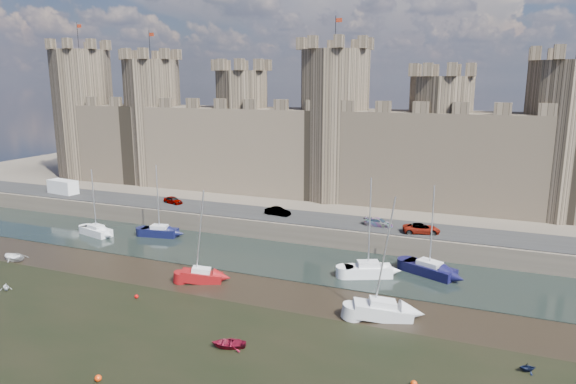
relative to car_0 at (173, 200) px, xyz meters
name	(u,v)px	position (x,y,z in m)	size (l,w,h in m)	color
ground	(131,350)	(19.19, -34.33, -3.07)	(160.00, 160.00, 0.00)	black
water_channel	(259,256)	(19.19, -10.33, -3.03)	(160.00, 12.00, 0.08)	black
quay	(341,189)	(19.19, 25.67, -1.82)	(160.00, 60.00, 2.50)	#4C443A
road	(289,216)	(19.19, -0.33, -0.52)	(160.00, 7.00, 0.10)	black
castle	(318,140)	(18.55, 13.67, 8.60)	(108.50, 11.00, 29.00)	#42382B
car_0	(173,200)	(0.00, 0.00, 0.00)	(1.35, 3.36, 1.15)	gray
car_1	(278,211)	(17.56, -0.49, 0.03)	(1.27, 3.65, 1.20)	gray
car_2	(379,222)	(31.76, -0.65, -0.03)	(1.51, 3.71, 1.08)	gray
car_3	(421,229)	(37.32, -1.84, 0.05)	(2.08, 4.51, 1.25)	gray
van	(63,187)	(-20.96, -0.83, 0.59)	(5.31, 2.12, 2.32)	white
sailboat_0	(96,230)	(-5.12, -11.03, -2.34)	(5.23, 3.06, 9.18)	silver
sailboat_1	(160,231)	(3.25, -8.18, -2.29)	(5.18, 2.75, 9.86)	black
sailboat_2	(368,270)	(33.14, -12.15, -2.22)	(5.42, 3.89, 10.93)	white
sailboat_3	(429,269)	(39.25, -9.14, -2.30)	(6.12, 4.38, 10.01)	black
sailboat_4	(202,275)	(17.08, -20.07, -2.33)	(4.61, 3.22, 10.05)	maroon
sailboat_5	(382,310)	(36.62, -21.44, -2.27)	(5.64, 3.66, 11.35)	silver
dinghy_3	(6,287)	(-0.27, -29.41, -2.74)	(1.09, 0.67, 1.27)	silver
dinghy_4	(229,344)	(26.26, -31.11, -2.79)	(1.97, 0.57, 2.76)	maroon
dinghy_6	(13,256)	(-7.53, -22.33, -2.71)	(2.48, 0.72, 3.48)	silver
dinghy_7	(528,368)	(48.28, -26.07, -2.73)	(1.12, 0.68, 1.30)	black
buoy_1	(136,296)	(13.32, -26.09, -2.88)	(0.39, 0.39, 0.39)	#BF0908
buoy_3	(363,317)	(35.09, -22.33, -2.85)	(0.44, 0.44, 0.44)	#DE5009
buoy_4	(98,378)	(19.90, -38.76, -2.83)	(0.49, 0.49, 0.49)	red
buoy_5	(414,384)	(40.82, -31.07, -2.84)	(0.47, 0.47, 0.47)	#D73C09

